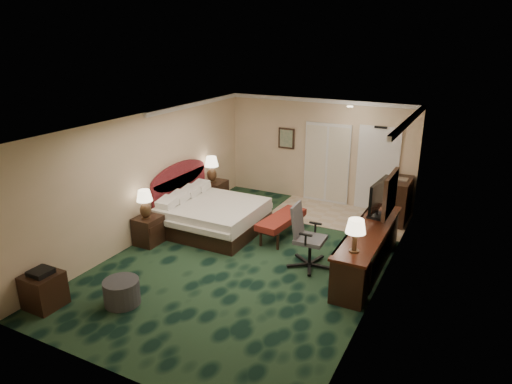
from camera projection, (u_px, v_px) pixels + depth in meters
The scene contains 26 objects.
floor at pixel (252, 257), 9.13m from camera, with size 5.00×7.50×0.00m, color black.
ceiling at pixel (251, 123), 8.24m from camera, with size 5.00×7.50×0.00m, color white.
wall_back at pixel (319, 151), 11.83m from camera, with size 5.00×0.00×2.70m, color tan.
wall_front at pixel (108, 284), 5.53m from camera, with size 5.00×0.00×2.70m, color tan.
wall_left at pixel (148, 176), 9.76m from camera, with size 0.00×7.50×2.70m, color tan.
wall_right at pixel (384, 216), 7.60m from camera, with size 0.00×7.50×2.70m, color tan.
crown_molding at pixel (251, 126), 8.26m from camera, with size 5.00×7.50×0.10m, color silver, non-canonical shape.
tile_patch at pixel (339, 216), 11.17m from camera, with size 3.20×1.70×0.01m, color tan.
headboard at pixel (180, 191), 10.79m from camera, with size 0.12×2.00×1.40m, color #480A08, non-canonical shape.
entry_door at pixel (377, 170), 11.24m from camera, with size 1.02×0.06×2.18m, color silver.
closet_doors at pixel (327, 164), 11.79m from camera, with size 1.20×0.06×2.10m, color beige.
wall_art at pixel (286, 138), 12.11m from camera, with size 0.45×0.06×0.55m, color #496C58.
wall_mirror at pixel (390, 194), 8.06m from camera, with size 0.05×0.95×0.75m, color white.
bed at pixel (214, 217), 10.27m from camera, with size 2.04×1.89×0.65m, color silver.
nightstand_near at pixel (149, 230), 9.63m from camera, with size 0.48×0.55×0.60m, color black.
nightstand_far at pixel (215, 193), 11.82m from camera, with size 0.51×0.59×0.64m, color black.
lamp_near at pixel (145, 204), 9.38m from camera, with size 0.33×0.33×0.62m, color #312210, non-canonical shape.
lamp_far at pixel (212, 169), 11.57m from camera, with size 0.35×0.35×0.67m, color #312210, non-canonical shape.
bed_bench at pixel (281, 227), 9.96m from camera, with size 0.49×1.42×0.48m, color maroon.
ottoman at pixel (122, 292), 7.49m from camera, with size 0.59×0.59×0.42m, color #27292E.
side_table at pixel (44, 290), 7.39m from camera, with size 0.54×0.54×0.58m, color black.
desk at pixel (368, 250), 8.49m from camera, with size 0.62×2.89×0.83m, color black.
tv at pixel (378, 199), 8.82m from camera, with size 0.08×0.95×0.74m, color black.
desk_lamp at pixel (355, 235), 7.41m from camera, with size 0.33×0.33×0.58m, color #312210, non-canonical shape.
desk_chair at pixel (310, 237), 8.57m from camera, with size 0.71×0.67×1.23m, color #4B4B4B, non-canonical shape.
minibar at pixel (397, 201), 10.71m from camera, with size 0.55×0.98×1.04m, color black.
Camera 1 is at (3.82, -7.25, 4.23)m, focal length 32.00 mm.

